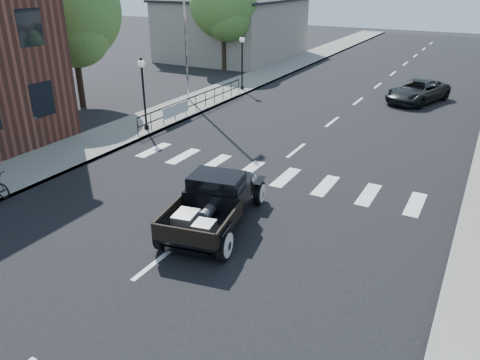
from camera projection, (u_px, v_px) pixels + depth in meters
The scene contains 13 objects.
ground at pixel (214, 216), 15.18m from camera, with size 120.00×120.00×0.00m, color black.
road at pixel (349, 109), 27.22m from camera, with size 14.00×80.00×0.02m, color black.
road_markings at pixel (319, 133), 23.21m from camera, with size 12.00×60.00×0.06m, color silver, non-canonical shape.
sidewalk_left at pixel (223, 92), 30.92m from camera, with size 3.00×80.00×0.15m, color gray.
low_building_left at pixel (233, 30), 43.23m from camera, with size 10.00×12.00×5.00m, color gray.
railing at pixel (196, 102), 26.15m from camera, with size 0.08×10.00×1.00m, color black, non-canonical shape.
banner at pixel (176, 114), 24.59m from camera, with size 0.04×2.20×0.60m, color silver, non-canonical shape.
lamp_post_b at pixel (144, 94), 22.56m from camera, with size 0.36×0.36×3.50m, color black, non-canonical shape.
lamp_post_c at pixel (242, 63), 30.59m from camera, with size 0.36×0.36×3.50m, color black, non-canonical shape.
big_tree_near at pixel (73, 36), 26.10m from camera, with size 5.53×5.53×8.13m, color #4A7431, non-canonical shape.
big_tree_far at pixel (224, 21), 36.77m from camera, with size 5.25×5.25×7.71m, color #4A7431, non-canonical shape.
hotrod_pickup at pixel (214, 201), 14.29m from camera, with size 2.26×4.85×1.68m, color black, non-canonical shape.
second_car at pixel (417, 91), 28.45m from camera, with size 2.20×4.78×1.33m, color black.
Camera 1 is at (7.16, -11.37, 7.22)m, focal length 35.00 mm.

